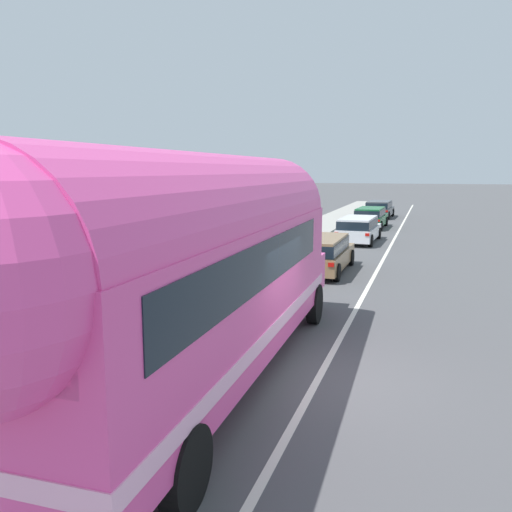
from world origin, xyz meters
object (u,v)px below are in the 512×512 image
(painted_bus, at_px, (192,263))
(car_fourth, at_px, (379,208))
(car_lead, at_px, (321,252))
(car_third, at_px, (371,216))
(car_second, at_px, (358,228))

(painted_bus, xyz_separation_m, car_fourth, (-0.19, 35.87, -1.50))
(car_lead, bearing_deg, car_fourth, 90.22)
(car_third, bearing_deg, car_second, -88.69)
(car_fourth, bearing_deg, car_second, -88.79)
(car_lead, bearing_deg, car_third, 89.77)
(car_lead, height_order, car_third, same)
(car_third, bearing_deg, painted_bus, -89.94)
(car_third, relative_size, car_fourth, 0.98)
(painted_bus, relative_size, car_third, 2.61)
(painted_bus, height_order, car_lead, painted_bus)
(painted_bus, relative_size, car_fourth, 2.55)
(car_fourth, bearing_deg, car_lead, -89.78)
(car_second, xyz_separation_m, car_third, (-0.17, 7.49, -0.00))
(car_lead, distance_m, car_fourth, 24.40)
(car_lead, relative_size, car_third, 1.01)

